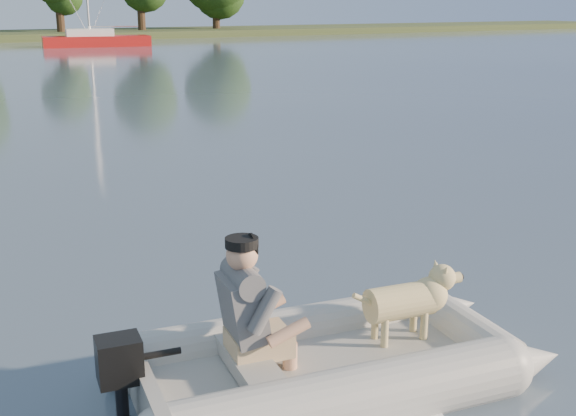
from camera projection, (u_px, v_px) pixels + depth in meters
water at (372, 361)px, 6.29m from camera, size 160.00×160.00×0.00m
dinghy at (332, 314)px, 5.79m from camera, size 5.11×3.82×1.41m
man at (245, 303)px, 5.53m from camera, size 0.82×0.73×1.10m
dog at (400, 307)px, 6.09m from camera, size 0.99×0.47×0.63m
outboard_motor at (121, 386)px, 5.26m from camera, size 0.46×0.35×0.80m
sailboat at (96, 40)px, 51.16m from camera, size 7.63×3.37×10.13m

